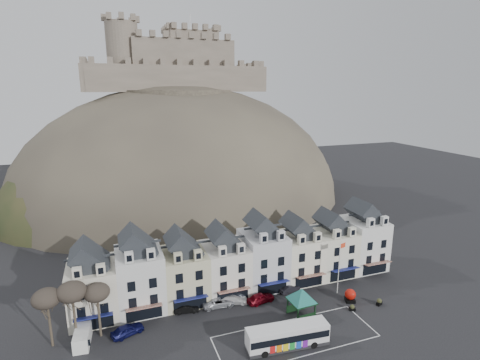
% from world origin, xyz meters
% --- Properties ---
extents(ground, '(300.00, 300.00, 0.00)m').
position_xyz_m(ground, '(0.00, 0.00, 0.00)').
color(ground, black).
rests_on(ground, ground).
extents(coach_bay_markings, '(22.00, 7.50, 0.01)m').
position_xyz_m(coach_bay_markings, '(2.00, 1.25, 0.00)').
color(coach_bay_markings, silver).
rests_on(coach_bay_markings, ground).
extents(townhouse_terrace, '(54.40, 9.35, 11.80)m').
position_xyz_m(townhouse_terrace, '(0.15, 15.97, 5.30)').
color(townhouse_terrace, silver).
rests_on(townhouse_terrace, ground).
extents(castle_hill, '(100.00, 76.00, 68.00)m').
position_xyz_m(castle_hill, '(1.25, 68.95, 0.11)').
color(castle_hill, '#3E3830').
rests_on(castle_hill, ground).
extents(castle, '(50.20, 22.20, 22.00)m').
position_xyz_m(castle, '(0.51, 75.93, 40.19)').
color(castle, '#655B4D').
rests_on(castle, ground).
extents(tree_left_far, '(3.61, 3.61, 8.24)m').
position_xyz_m(tree_left_far, '(-29.00, 10.50, 6.90)').
color(tree_left_far, '#383023').
rests_on(tree_left_far, ground).
extents(tree_left_mid, '(3.78, 3.78, 8.64)m').
position_xyz_m(tree_left_mid, '(-26.00, 10.50, 7.24)').
color(tree_left_mid, '#383023').
rests_on(tree_left_mid, ground).
extents(tree_left_near, '(3.43, 3.43, 7.84)m').
position_xyz_m(tree_left_near, '(-23.00, 10.50, 6.55)').
color(tree_left_near, '#383023').
rests_on(tree_left_near, ground).
extents(bus, '(11.10, 3.47, 3.08)m').
position_xyz_m(bus, '(0.01, -0.15, 1.70)').
color(bus, '#262628').
rests_on(bus, ground).
extents(bus_shelter, '(7.11, 7.11, 4.52)m').
position_xyz_m(bus_shelter, '(5.00, 5.23, 3.51)').
color(bus_shelter, black).
rests_on(bus_shelter, ground).
extents(red_buoy, '(1.83, 1.83, 2.13)m').
position_xyz_m(red_buoy, '(14.27, 6.08, 1.09)').
color(red_buoy, black).
rests_on(red_buoy, ground).
extents(flagpole, '(1.26, 0.42, 8.98)m').
position_xyz_m(flagpole, '(13.95, 8.98, 5.12)').
color(flagpole, silver).
rests_on(flagpole, ground).
extents(white_van, '(2.27, 4.50, 1.99)m').
position_xyz_m(white_van, '(-25.26, 9.50, 1.00)').
color(white_van, white).
rests_on(white_van, ground).
extents(planter_west, '(1.10, 0.85, 0.98)m').
position_xyz_m(planter_west, '(13.07, 3.85, 0.47)').
color(planter_west, black).
rests_on(planter_west, ground).
extents(planter_east, '(1.21, 0.93, 1.08)m').
position_xyz_m(planter_east, '(18.00, 3.70, 0.52)').
color(planter_east, black).
rests_on(planter_east, ground).
extents(car_navy, '(4.83, 3.28, 1.53)m').
position_xyz_m(car_navy, '(-19.54, 9.50, 0.76)').
color(car_navy, '#0D0F44').
rests_on(car_navy, ground).
extents(car_black, '(3.88, 1.80, 1.23)m').
position_xyz_m(car_black, '(-10.80, 12.00, 0.61)').
color(car_black, black).
rests_on(car_black, ground).
extents(car_silver, '(5.30, 2.67, 1.47)m').
position_xyz_m(car_silver, '(-5.72, 12.00, 0.73)').
color(car_silver, '#B8BAC1').
rests_on(car_silver, ground).
extents(car_white, '(5.19, 3.32, 1.40)m').
position_xyz_m(car_white, '(-3.35, 12.00, 0.70)').
color(car_white, white).
rests_on(car_white, ground).
extents(car_maroon, '(4.82, 2.62, 1.55)m').
position_xyz_m(car_maroon, '(0.80, 10.69, 0.78)').
color(car_maroon, '#61050F').
rests_on(car_maroon, ground).
extents(car_charcoal, '(3.93, 2.14, 1.23)m').
position_xyz_m(car_charcoal, '(6.52, 12.00, 0.62)').
color(car_charcoal, black).
rests_on(car_charcoal, ground).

